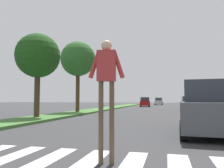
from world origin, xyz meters
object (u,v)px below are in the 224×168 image
object	(u,v)px
sedan_far_horizon	(159,102)
tree_mid	(38,56)
pedestrian_performer	(106,81)
traffic_light_gantry	(38,7)
sedan_midblock	(189,104)
tree_far	(78,59)
sedan_distant	(145,102)
suv_crossing	(208,109)

from	to	relation	value
sedan_far_horizon	tree_mid	bearing A→B (deg)	-98.53
tree_mid	pedestrian_performer	size ratio (longest dim) A/B	2.21
pedestrian_performer	traffic_light_gantry	bearing A→B (deg)	143.78
tree_mid	sedan_midblock	xyz separation A→B (m)	(10.89, 16.29, -3.37)
tree_mid	tree_far	bearing A→B (deg)	88.32
sedan_distant	sedan_far_horizon	distance (m)	14.73
sedan_midblock	sedan_far_horizon	world-z (taller)	sedan_far_horizon
pedestrian_performer	suv_crossing	distance (m)	5.57
suv_crossing	sedan_far_horizon	bearing A→B (deg)	94.31
suv_crossing	sedan_midblock	bearing A→B (deg)	86.95
suv_crossing	sedan_distant	size ratio (longest dim) A/B	1.11
traffic_light_gantry	tree_far	bearing A→B (deg)	106.66
traffic_light_gantry	pedestrian_performer	size ratio (longest dim) A/B	3.75
tree_far	pedestrian_performer	xyz separation A→B (m)	(6.92, -15.35, -3.40)
tree_far	sedan_distant	world-z (taller)	tree_far
suv_crossing	tree_mid	bearing A→B (deg)	157.54
sedan_distant	suv_crossing	bearing A→B (deg)	-80.29
pedestrian_performer	suv_crossing	xyz separation A→B (m)	(2.69, 4.81, -0.73)
tree_mid	sedan_far_horizon	size ratio (longest dim) A/B	1.27
tree_mid	pedestrian_performer	distance (m)	11.63
sedan_midblock	sedan_far_horizon	distance (m)	26.25
tree_mid	suv_crossing	world-z (taller)	tree_mid
traffic_light_gantry	sedan_distant	bearing A→B (deg)	89.55
sedan_midblock	sedan_distant	bearing A→B (deg)	119.98
tree_mid	pedestrian_performer	world-z (taller)	tree_mid
tree_mid	sedan_distant	world-z (taller)	tree_mid
traffic_light_gantry	sedan_distant	distance (m)	34.41
tree_mid	traffic_light_gantry	world-z (taller)	traffic_light_gantry
tree_far	traffic_light_gantry	xyz separation A→B (m)	(3.94, -13.17, -0.68)
sedan_distant	tree_far	bearing A→B (deg)	-101.31
traffic_light_gantry	suv_crossing	distance (m)	7.14
sedan_midblock	traffic_light_gantry	bearing A→B (deg)	-106.39
traffic_light_gantry	sedan_midblock	distance (m)	24.22
tree_far	traffic_light_gantry	bearing A→B (deg)	-73.34
sedan_midblock	sedan_distant	distance (m)	12.98
traffic_light_gantry	sedan_far_horizon	bearing A→B (deg)	87.43
tree_mid	sedan_midblock	size ratio (longest dim) A/B	1.23
traffic_light_gantry	suv_crossing	world-z (taller)	traffic_light_gantry
pedestrian_performer	sedan_distant	bearing A→B (deg)	94.26
tree_mid	sedan_distant	bearing A→B (deg)	80.92
sedan_midblock	sedan_distant	size ratio (longest dim) A/B	1.05
traffic_light_gantry	suv_crossing	xyz separation A→B (m)	(5.67, 2.63, -3.45)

